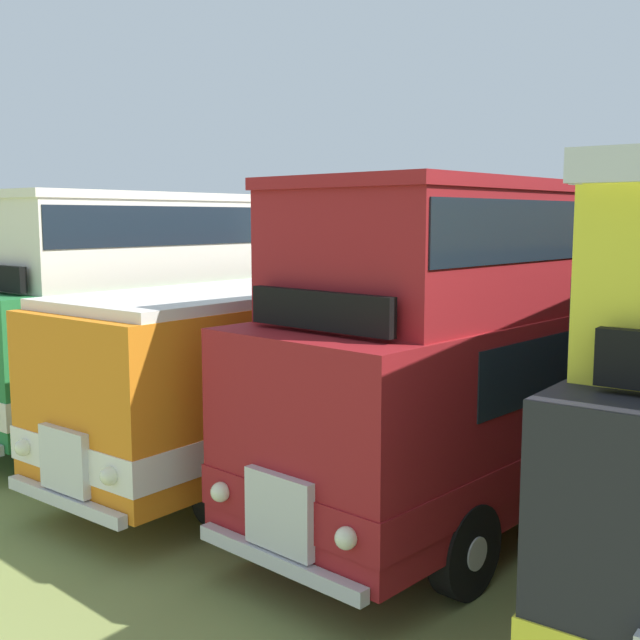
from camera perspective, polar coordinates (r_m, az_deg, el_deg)
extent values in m
cube|color=#237538|center=(16.11, -9.13, -0.97)|extent=(2.61, 9.66, 2.30)
cube|color=silver|center=(16.21, -9.09, -3.07)|extent=(2.65, 9.70, 0.44)
cube|color=#19232D|center=(16.30, -8.13, 1.28)|extent=(2.61, 7.26, 0.76)
cube|color=silver|center=(16.11, -8.61, 5.83)|extent=(2.50, 8.75, 1.50)
cube|color=silver|center=(16.11, -8.67, 8.75)|extent=(2.56, 8.86, 0.14)
cube|color=#19232D|center=(16.10, -8.63, 6.90)|extent=(2.54, 8.66, 0.68)
cylinder|color=black|center=(13.51, -16.01, -7.93)|extent=(0.29, 1.04, 1.04)
cylinder|color=silver|center=(13.39, -15.64, -8.05)|extent=(0.02, 0.36, 0.36)
cylinder|color=black|center=(15.41, -20.95, -6.24)|extent=(0.29, 1.04, 1.04)
cylinder|color=silver|center=(15.53, -21.23, -6.14)|extent=(0.02, 0.36, 0.36)
cylinder|color=black|center=(17.70, 0.77, -3.99)|extent=(0.29, 1.04, 1.04)
cylinder|color=silver|center=(17.61, 1.15, -4.05)|extent=(0.02, 0.36, 0.36)
cylinder|color=black|center=(19.19, -4.64, -3.11)|extent=(0.29, 1.04, 1.04)
cylinder|color=silver|center=(19.29, -4.96, -3.06)|extent=(0.02, 0.36, 0.36)
cube|color=orange|center=(13.81, 1.44, -2.28)|extent=(2.77, 11.15, 2.30)
cube|color=white|center=(13.93, 1.44, -4.72)|extent=(2.81, 11.19, 0.44)
cube|color=#19232D|center=(14.04, 2.43, 0.35)|extent=(2.74, 8.75, 0.76)
cube|color=#19232D|center=(9.94, -17.93, -2.70)|extent=(2.20, 0.15, 0.90)
cube|color=silver|center=(10.17, -18.16, -9.73)|extent=(0.90, 0.14, 0.80)
cube|color=silver|center=(10.31, -18.19, -12.42)|extent=(2.30, 0.20, 0.16)
sphere|color=#EAEACC|center=(9.46, -15.14, -10.93)|extent=(0.22, 0.22, 0.22)
sphere|color=#EAEACC|center=(10.90, -20.85, -8.69)|extent=(0.22, 0.22, 0.22)
cube|color=white|center=(13.66, 1.46, 2.77)|extent=(2.72, 10.75, 0.14)
cylinder|color=black|center=(10.48, -6.72, -12.22)|extent=(0.30, 1.05, 1.04)
cylinder|color=silver|center=(10.38, -6.12, -12.40)|extent=(0.03, 0.36, 0.36)
cylinder|color=black|center=(12.14, -14.52, -9.63)|extent=(0.30, 1.05, 1.04)
cylinder|color=silver|center=(12.26, -14.95, -9.48)|extent=(0.03, 0.36, 0.36)
cylinder|color=black|center=(16.61, 12.47, -4.93)|extent=(0.30, 1.05, 1.04)
cylinder|color=silver|center=(16.55, 12.94, -5.00)|extent=(0.03, 0.36, 0.36)
cylinder|color=black|center=(17.71, 5.75, -4.02)|extent=(0.30, 1.05, 1.04)
cylinder|color=silver|center=(17.78, 5.35, -3.97)|extent=(0.03, 0.36, 0.36)
cube|color=maroon|center=(12.02, 15.24, -4.03)|extent=(3.06, 10.50, 2.30)
cube|color=maroon|center=(12.15, 15.14, -6.80)|extent=(3.10, 10.55, 0.44)
cube|color=#19232D|center=(12.27, 16.20, -0.98)|extent=(2.96, 8.11, 0.76)
cube|color=#19232D|center=(7.79, -2.48, -5.10)|extent=(2.20, 0.22, 0.90)
cube|color=silver|center=(8.09, -3.00, -13.90)|extent=(0.91, 0.17, 0.80)
cube|color=silver|center=(8.26, -3.13, -17.18)|extent=(2.30, 0.26, 0.16)
sphere|color=#EAEACC|center=(7.51, 1.92, -15.63)|extent=(0.22, 0.22, 0.22)
sphere|color=#EAEACC|center=(8.71, -7.28, -12.35)|extent=(0.22, 0.22, 0.22)
cube|color=maroon|center=(12.02, 16.10, 5.08)|extent=(2.91, 9.60, 1.50)
cube|color=maroon|center=(12.02, 16.25, 8.98)|extent=(2.97, 9.70, 0.14)
cube|color=#19232D|center=(12.01, 16.16, 6.51)|extent=(2.94, 9.50, 0.68)
cube|color=black|center=(8.01, -0.02, 0.70)|extent=(1.90, 0.22, 0.40)
cylinder|color=black|center=(8.83, 10.55, -16.18)|extent=(0.34, 1.05, 1.04)
cylinder|color=silver|center=(8.76, 11.42, -16.40)|extent=(0.04, 0.36, 0.36)
cylinder|color=black|center=(10.14, -0.77, -12.85)|extent=(0.34, 1.05, 1.04)
cylinder|color=silver|center=(10.24, -1.40, -12.65)|extent=(0.04, 0.36, 0.36)
cylinder|color=black|center=(15.74, 17.13, -5.78)|extent=(0.34, 1.05, 1.04)
cylinder|color=silver|center=(15.81, 16.64, -5.71)|extent=(0.04, 0.36, 0.36)
cylinder|color=black|center=(7.59, 19.62, -20.66)|extent=(0.33, 1.05, 1.04)
cylinder|color=silver|center=(7.63, 18.47, -20.46)|extent=(0.04, 0.36, 0.36)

